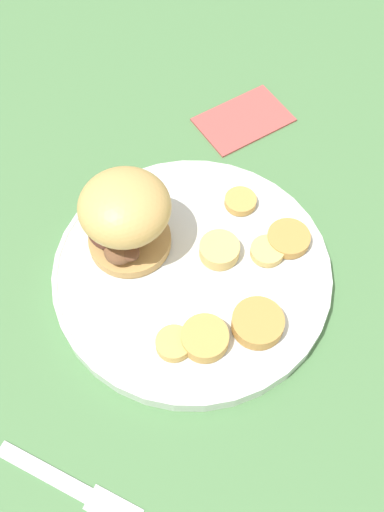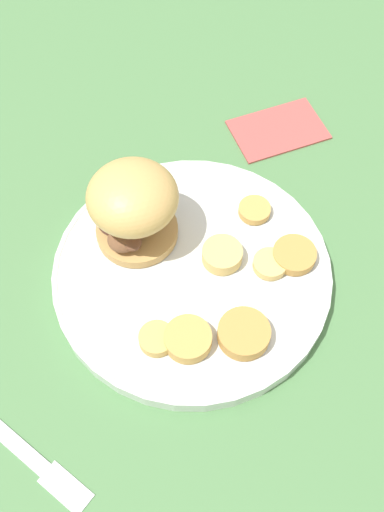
{
  "view_description": "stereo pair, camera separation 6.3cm",
  "coord_description": "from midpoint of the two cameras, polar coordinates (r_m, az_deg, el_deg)",
  "views": [
    {
      "loc": [
        0.32,
        0.04,
        0.59
      ],
      "look_at": [
        0.0,
        0.0,
        0.05
      ],
      "focal_mm": 42.0,
      "sensor_mm": 36.0,
      "label": 1
    },
    {
      "loc": [
        0.31,
        0.1,
        0.59
      ],
      "look_at": [
        0.0,
        0.0,
        0.05
      ],
      "focal_mm": 42.0,
      "sensor_mm": 36.0,
      "label": 2
    }
  ],
  "objects": [
    {
      "name": "potato_round_0",
      "position": [
        0.66,
        4.48,
        0.25
      ],
      "size": [
        0.04,
        0.04,
        0.01
      ],
      "primitive_type": "cylinder",
      "color": "#DBB766",
      "rests_on": "dinner_plate"
    },
    {
      "name": "sandwich",
      "position": [
        0.63,
        -9.29,
        3.65
      ],
      "size": [
        0.12,
        0.1,
        0.1
      ],
      "color": "tan",
      "rests_on": "dinner_plate"
    },
    {
      "name": "potato_round_6",
      "position": [
        0.61,
        -1.76,
        -8.11
      ],
      "size": [
        0.05,
        0.05,
        0.02
      ],
      "primitive_type": "cylinder",
      "color": "tan",
      "rests_on": "dinner_plate"
    },
    {
      "name": "fork",
      "position": [
        0.61,
        -14.68,
        -20.67
      ],
      "size": [
        0.07,
        0.15,
        0.0
      ],
      "color": "silver",
      "rests_on": "ground_plane"
    },
    {
      "name": "potato_round_2",
      "position": [
        0.62,
        3.36,
        -6.66
      ],
      "size": [
        0.05,
        0.05,
        0.02
      ],
      "primitive_type": "cylinder",
      "color": "#BC8942",
      "rests_on": "dinner_plate"
    },
    {
      "name": "ground_plane",
      "position": [
        0.67,
        -2.68,
        -2.26
      ],
      "size": [
        4.0,
        4.0,
        0.0
      ],
      "primitive_type": "plane",
      "color": "#4C7A47"
    },
    {
      "name": "dinner_plate",
      "position": [
        0.66,
        -2.73,
        -1.77
      ],
      "size": [
        0.31,
        0.31,
        0.02
      ],
      "color": "silver",
      "rests_on": "ground_plane"
    },
    {
      "name": "potato_round_5",
      "position": [
        0.7,
        2.06,
        5.03
      ],
      "size": [
        0.04,
        0.04,
        0.01
      ],
      "primitive_type": "cylinder",
      "color": "tan",
      "rests_on": "dinner_plate"
    },
    {
      "name": "potato_round_3",
      "position": [
        0.67,
        6.53,
        1.45
      ],
      "size": [
        0.05,
        0.05,
        0.01
      ],
      "primitive_type": "cylinder",
      "color": "#BC8942",
      "rests_on": "dinner_plate"
    },
    {
      "name": "potato_round_4",
      "position": [
        0.61,
        -4.75,
        -8.57
      ],
      "size": [
        0.04,
        0.04,
        0.01
      ],
      "primitive_type": "cylinder",
      "color": "tan",
      "rests_on": "dinner_plate"
    },
    {
      "name": "napkin",
      "position": [
        0.81,
        2.68,
        12.75
      ],
      "size": [
        0.14,
        0.14,
        0.01
      ],
      "primitive_type": "cube",
      "rotation": [
        0.0,
        0.0,
        5.39
      ],
      "color": "#B24C47",
      "rests_on": "ground_plane"
    },
    {
      "name": "potato_round_1",
      "position": [
        0.66,
        -0.12,
        0.36
      ],
      "size": [
        0.04,
        0.04,
        0.02
      ],
      "primitive_type": "cylinder",
      "color": "#DBB766",
      "rests_on": "dinner_plate"
    }
  ]
}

